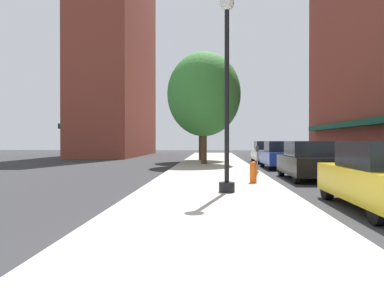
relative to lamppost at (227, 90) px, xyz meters
name	(u,v)px	position (x,y,z in m)	size (l,w,h in m)	color
ground_plane	(278,168)	(3.60, 11.90, -3.20)	(90.00, 90.00, 0.00)	#2D2D30
sidewalk_slab	(213,166)	(-0.40, 12.90, -3.14)	(4.80, 50.00, 0.12)	#B7B2A8
building_far_background	(118,63)	(-11.41, 30.90, 7.53)	(6.80, 18.00, 21.51)	brown
lamppost	(227,90)	(0.00, 0.00, 0.00)	(0.48, 0.48, 5.90)	black
fire_hydrant	(253,172)	(1.07, 2.59, -2.68)	(0.33, 0.26, 0.79)	#E05614
parking_meter_near	(257,156)	(1.65, 6.15, -2.25)	(0.14, 0.09, 1.31)	slate
tree_near	(201,97)	(-1.38, 19.03, 2.07)	(5.00, 5.00, 8.04)	#422D1E
tree_mid	(204,94)	(-1.03, 13.82, 1.62)	(4.95, 4.95, 7.56)	#4C3823
car_yellow	(382,177)	(3.60, -2.14, -2.39)	(1.80, 4.30, 1.66)	black
car_black	(307,161)	(3.60, 4.89, -2.39)	(1.80, 4.30, 1.66)	black
car_blue	(279,155)	(3.60, 11.52, -2.39)	(1.80, 4.30, 1.66)	black
car_white	(265,152)	(3.60, 17.36, -2.39)	(1.80, 4.30, 1.66)	black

